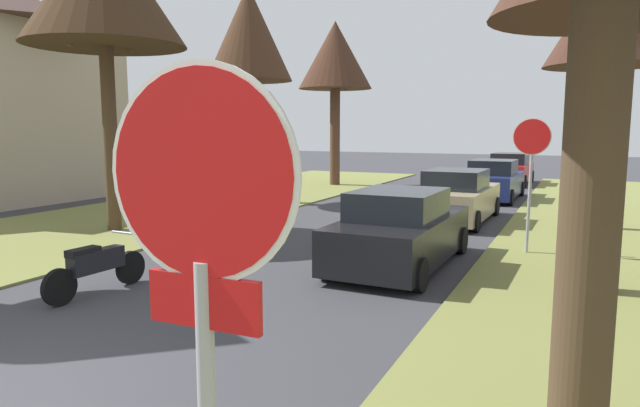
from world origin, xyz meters
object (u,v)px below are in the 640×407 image
at_px(parked_sedan_tan, 457,198).
at_px(parked_sedan_red, 510,170).
at_px(street_tree_left_far, 335,57).
at_px(stop_sign_near, 204,288).
at_px(street_tree_right_mid_b, 605,17).
at_px(parked_sedan_black, 400,231).
at_px(parked_motorcycle, 96,266).
at_px(street_tree_left_mid_b, 249,36).
at_px(parked_sedan_navy, 493,181).
at_px(stop_sign_far, 531,156).

xyz_separation_m(parked_sedan_tan, parked_sedan_red, (0.10, 12.71, 0.00)).
relative_size(street_tree_left_far, parked_sedan_tan, 1.76).
height_order(stop_sign_near, street_tree_right_mid_b, street_tree_right_mid_b).
relative_size(street_tree_left_far, parked_sedan_black, 1.76).
distance_m(street_tree_left_far, parked_sedan_black, 17.19).
height_order(parked_sedan_red, parked_motorcycle, parked_sedan_red).
distance_m(street_tree_right_mid_b, street_tree_left_far, 13.91).
height_order(street_tree_right_mid_b, street_tree_left_mid_b, street_tree_left_mid_b).
distance_m(street_tree_left_far, parked_motorcycle, 19.64).
xyz_separation_m(street_tree_left_mid_b, parked_motorcycle, (4.04, -11.32, -5.68)).
bearing_deg(parked_sedan_black, street_tree_left_far, 118.29).
relative_size(street_tree_right_mid_b, parked_sedan_navy, 1.59).
bearing_deg(street_tree_left_far, parked_sedan_navy, -16.44).
bearing_deg(parked_motorcycle, parked_sedan_black, 45.11).
relative_size(parked_sedan_black, parked_sedan_navy, 1.00).
bearing_deg(parked_sedan_black, parked_motorcycle, -134.89).
bearing_deg(stop_sign_near, parked_sedan_red, 94.11).
xyz_separation_m(street_tree_left_mid_b, parked_sedan_black, (8.10, -7.24, -5.44)).
height_order(stop_sign_near, stop_sign_far, stop_sign_near).
relative_size(street_tree_right_mid_b, street_tree_left_mid_b, 0.89).
height_order(parked_sedan_black, parked_motorcycle, parked_sedan_black).
bearing_deg(parked_sedan_navy, parked_motorcycle, -104.63).
bearing_deg(street_tree_left_far, parked_sedan_tan, -47.29).
bearing_deg(street_tree_left_far, parked_sedan_black, -61.71).
bearing_deg(street_tree_left_far, street_tree_right_mid_b, -35.36).
bearing_deg(parked_sedan_red, stop_sign_near, -85.89).
bearing_deg(street_tree_left_far, stop_sign_far, -50.56).
xyz_separation_m(street_tree_left_far, parked_sedan_tan, (7.64, -8.28, -5.45)).
distance_m(stop_sign_far, parked_sedan_navy, 10.14).
distance_m(street_tree_right_mid_b, parked_motorcycle, 13.93).
xyz_separation_m(parked_sedan_tan, parked_motorcycle, (-3.97, -10.16, -0.24)).
relative_size(stop_sign_near, parked_motorcycle, 1.45).
bearing_deg(parked_sedan_navy, street_tree_left_far, 163.56).
relative_size(stop_sign_far, parked_sedan_navy, 0.67).
xyz_separation_m(street_tree_right_mid_b, parked_sedan_black, (-3.61, -6.31, -4.99)).
distance_m(parked_sedan_tan, parked_sedan_red, 12.71).
bearing_deg(street_tree_right_mid_b, parked_sedan_navy, 121.21).
bearing_deg(parked_sedan_tan, street_tree_left_mid_b, 171.74).
height_order(stop_sign_far, parked_sedan_red, stop_sign_far).
height_order(street_tree_left_mid_b, street_tree_left_far, street_tree_left_mid_b).
bearing_deg(street_tree_left_mid_b, parked_sedan_tan, -8.26).
relative_size(stop_sign_near, street_tree_right_mid_b, 0.42).
xyz_separation_m(stop_sign_near, street_tree_left_mid_b, (-10.11, 16.38, 3.96)).
relative_size(street_tree_left_far, parked_sedan_red, 1.76).
height_order(stop_sign_near, parked_motorcycle, stop_sign_near).
distance_m(parked_sedan_tan, parked_motorcycle, 10.91).
bearing_deg(parked_motorcycle, stop_sign_far, 44.97).
distance_m(stop_sign_far, parked_sedan_black, 3.49).
relative_size(stop_sign_near, parked_sedan_black, 0.67).
relative_size(parked_sedan_tan, parked_sedan_navy, 1.00).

